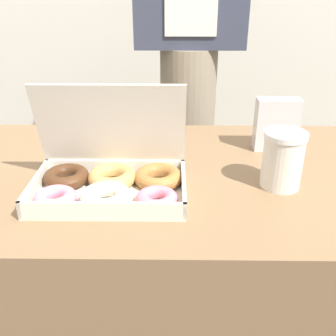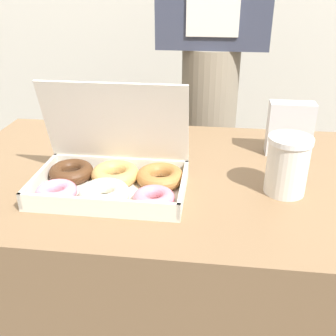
# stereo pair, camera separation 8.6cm
# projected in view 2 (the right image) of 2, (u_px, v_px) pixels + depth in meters

# --- Properties ---
(table) EXTENTS (1.20, 0.68, 0.77)m
(table) POSITION_uv_depth(u_px,v_px,m) (179.00, 290.00, 1.16)
(table) COLOR brown
(table) RESTS_ON ground_plane
(donut_box) EXTENTS (0.35, 0.23, 0.24)m
(donut_box) POSITION_uv_depth(u_px,v_px,m) (112.00, 176.00, 0.89)
(donut_box) COLOR silver
(donut_box) RESTS_ON table
(coffee_cup) EXTENTS (0.10, 0.10, 0.13)m
(coffee_cup) POSITION_uv_depth(u_px,v_px,m) (287.00, 165.00, 0.87)
(coffee_cup) COLOR silver
(coffee_cup) RESTS_ON table
(napkin_holder) EXTENTS (0.12, 0.05, 0.15)m
(napkin_holder) POSITION_uv_depth(u_px,v_px,m) (290.00, 129.00, 1.06)
(napkin_holder) COLOR silver
(napkin_holder) RESTS_ON table
(person_customer) EXTENTS (0.40, 0.23, 1.84)m
(person_customer) POSITION_uv_depth(u_px,v_px,m) (212.00, 35.00, 1.45)
(person_customer) COLOR gray
(person_customer) RESTS_ON ground_plane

